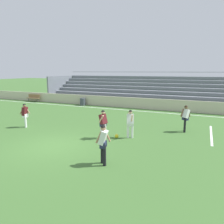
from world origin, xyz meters
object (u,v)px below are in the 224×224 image
Objects in this scene: bleacher_stand at (152,90)px; soccer_ball at (117,136)px; bench_centre_sideline at (34,97)px; player_white_wide_left at (103,141)px; player_white_wide_right at (130,121)px; player_white_on_ball at (185,116)px; player_dark_challenging at (25,113)px; trash_bin at (83,102)px; player_dark_trailing_run at (103,122)px.

bleacher_stand is 115.23× the size of soccer_ball.
bench_centre_sideline is 1.08× the size of player_white_wide_left.
player_white_on_ball is at bearing 43.00° from player_white_wide_right.
player_white_wide_right is at bearing 4.84° from player_dark_challenging.
trash_bin is 0.48× the size of player_white_on_ball.
soccer_ball is (1.17, -13.44, -1.51)m from bleacher_stand.
bleacher_stand is at bearing 31.93° from trash_bin.
bleacher_stand is 31.26× the size of trash_bin.
player_dark_trailing_run is 1.01× the size of player_dark_challenging.
player_dark_trailing_run is 1.15m from soccer_ball.
player_white_wide_right reaches higher than player_dark_challenging.
player_white_wide_right is 0.96× the size of player_white_on_ball.
player_white_wide_left reaches higher than soccer_ball.
player_dark_trailing_run is 1.53m from player_white_wide_right.
player_white_wide_left is at bearing -76.37° from soccer_ball.
player_dark_challenging is at bearing -82.10° from trash_bin.
player_white_wide_right is (1.87, -13.12, -0.66)m from bleacher_stand.
player_dark_trailing_run reaches higher than player_white_wide_right.
bleacher_stand is 13.57m from soccer_ball.
bench_centre_sideline reaches higher than trash_bin.
player_white_wide_left is 1.03× the size of player_dark_challenging.
bleacher_stand is at bearing 94.98° from soccer_ball.
trash_bin is 12.16m from soccer_ball.
soccer_ball is (7.88, -9.26, -0.30)m from trash_bin.
trash_bin is 3.69× the size of soccer_ball.
player_dark_challenging is at bearing -175.16° from player_white_wide_right.
player_white_wide_right is 1.01× the size of player_dark_challenging.
player_white_wide_left is (2.01, -16.89, -0.63)m from bleacher_stand.
player_white_on_ball is (4.60, -10.57, -0.61)m from bleacher_stand.
player_dark_challenging is 6.61m from soccer_ball.
player_dark_trailing_run is 1.00× the size of player_white_wide_right.
trash_bin is at bearing 150.53° from player_white_on_ball.
trash_bin is at bearing 126.82° from player_dark_trailing_run.
bleacher_stand is at bearing 96.78° from player_white_wide_left.
bench_centre_sideline is 12.82m from player_dark_challenging.
bench_centre_sideline is at bearing 131.18° from player_dark_challenging.
bleacher_stand reaches higher than player_dark_trailing_run.
player_white_wide_left is at bearing -87.84° from player_white_wide_right.
trash_bin is 9.66m from player_dark_challenging.
bleacher_stand is 13.27m from player_white_wide_right.
bleacher_stand is 15.09× the size of player_white_on_ball.
player_dark_trailing_run is (7.21, -9.63, 0.56)m from trash_bin.
player_white_wide_right is 1.14m from soccer_ball.
player_white_wide_left is 8.04m from player_dark_challenging.
player_white_wide_right is at bearing -137.00° from player_white_on_ball.
player_white_wide_left is 7.54× the size of soccer_ball.
bench_centre_sideline is (-13.82, -4.09, -1.07)m from bleacher_stand.
player_dark_challenging is 7.32× the size of soccer_ball.
trash_bin is at bearing 130.40° from soccer_ball.
player_dark_trailing_run is (14.32, -9.72, 0.42)m from bench_centre_sideline.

